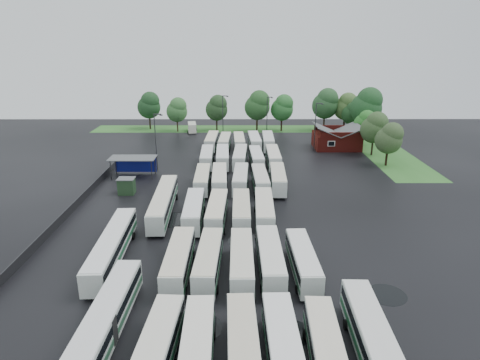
{
  "coord_description": "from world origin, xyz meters",
  "views": [
    {
      "loc": [
        1.84,
        -52.14,
        23.72
      ],
      "look_at": [
        2.0,
        12.0,
        2.5
      ],
      "focal_mm": 32.0,
      "sensor_mm": 36.0,
      "label": 1
    }
  ],
  "objects_px": {
    "minibus": "(192,127)",
    "artic_bus_west_a": "(104,324)",
    "artic_bus_east": "(380,358)",
    "brick_building": "(336,140)"
  },
  "relations": [
    {
      "from": "minibus",
      "to": "artic_bus_west_a",
      "type": "bearing_deg",
      "value": -96.56
    },
    {
      "from": "minibus",
      "to": "artic_bus_east",
      "type": "bearing_deg",
      "value": -83.02
    },
    {
      "from": "artic_bus_west_a",
      "to": "artic_bus_east",
      "type": "relative_size",
      "value": 0.97
    },
    {
      "from": "brick_building",
      "to": "artic_bus_east",
      "type": "bearing_deg",
      "value": -99.76
    },
    {
      "from": "artic_bus_east",
      "to": "minibus",
      "type": "bearing_deg",
      "value": 106.58
    },
    {
      "from": "brick_building",
      "to": "minibus",
      "type": "xyz_separation_m",
      "value": [
        -34.68,
        17.76,
        -0.51
      ]
    },
    {
      "from": "brick_building",
      "to": "artic_bus_east",
      "type": "distance_m",
      "value": 70.59
    },
    {
      "from": "brick_building",
      "to": "minibus",
      "type": "height_order",
      "value": "brick_building"
    },
    {
      "from": "artic_bus_west_a",
      "to": "minibus",
      "type": "height_order",
      "value": "artic_bus_west_a"
    },
    {
      "from": "artic_bus_west_a",
      "to": "artic_bus_east",
      "type": "height_order",
      "value": "artic_bus_east"
    }
  ]
}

